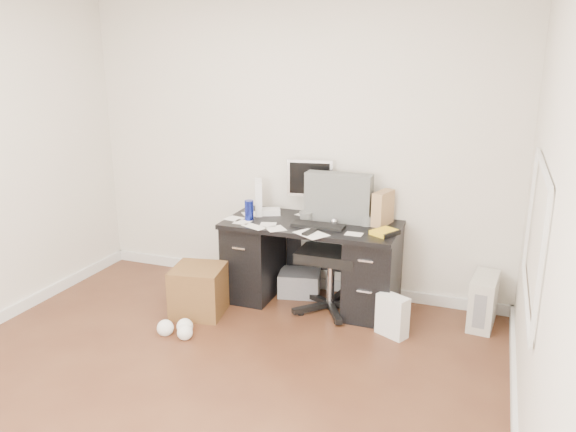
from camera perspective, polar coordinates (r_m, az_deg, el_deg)
name	(u,v)px	position (r m, az deg, el deg)	size (l,w,h in m)	color
ground	(188,397)	(3.89, -10.17, -17.62)	(4.00, 4.00, 0.00)	#432215
room_shell	(181,143)	(3.29, -10.85, 7.31)	(4.02, 4.02, 2.71)	silver
desk	(311,261)	(4.95, 2.38, -4.57)	(1.50, 0.70, 0.75)	black
loose_papers	(288,222)	(4.85, -0.01, -0.59)	(1.10, 0.60, 0.00)	white
lcd_monitor	(310,187)	(5.01, 2.23, 2.97)	(0.41, 0.23, 0.51)	silver
keyboard	(318,225)	(4.71, 3.09, -0.97)	(0.44, 0.15, 0.03)	black
computer_mouse	(334,221)	(4.78, 4.70, -0.54)	(0.06, 0.06, 0.06)	silver
travel_mug	(249,210)	(4.89, -3.97, 0.58)	(0.08, 0.08, 0.18)	navy
white_binder	(259,197)	(5.08, -3.01, 1.94)	(0.12, 0.26, 0.30)	white
magazine_file	(383,208)	(4.81, 9.62, 0.81)	(0.12, 0.25, 0.29)	#9D764C
pen_cup	(342,205)	(4.90, 5.51, 1.12)	(0.11, 0.11, 0.27)	#533117
yellow_book	(385,232)	(4.58, 9.79, -1.64)	(0.16, 0.20, 0.04)	yellow
paper_remote	(311,233)	(4.53, 2.38, -1.70)	(0.26, 0.21, 0.02)	white
office_chair	(331,245)	(4.78, 4.44, -2.98)	(0.66, 0.66, 1.17)	#535653
pc_tower	(483,301)	(4.89, 19.22, -8.15)	(0.19, 0.42, 0.42)	#B7B2A5
shopping_bag	(392,316)	(4.55, 10.55, -9.93)	(0.25, 0.18, 0.34)	white
wicker_basket	(199,290)	(4.88, -9.04, -7.47)	(0.42, 0.42, 0.42)	#452814
desk_printer	(300,283)	(5.23, 1.18, -6.81)	(0.37, 0.30, 0.22)	slate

